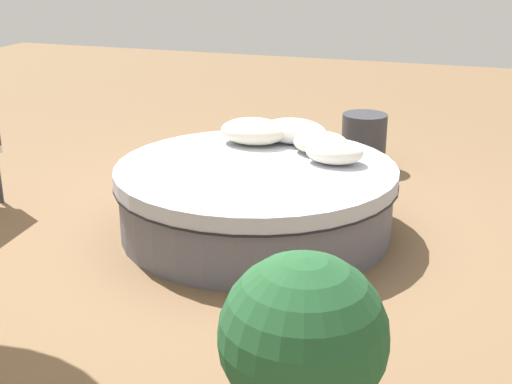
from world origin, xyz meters
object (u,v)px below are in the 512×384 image
round_bed (256,198)px  throw_pillow_2 (294,131)px  throw_pillow_3 (253,131)px  throw_pillow_1 (320,142)px  side_table (364,141)px  throw_pillow_0 (334,152)px  planter (303,350)px

round_bed → throw_pillow_2: (-0.09, -0.65, 0.35)m
throw_pillow_3 → throw_pillow_2: bearing=-158.8°
throw_pillow_1 → side_table: bearing=-94.2°
round_bed → throw_pillow_0: bearing=-156.4°
throw_pillow_0 → side_table: 1.60m
throw_pillow_1 → planter: planter is taller
planter → throw_pillow_1: bearing=-77.3°
round_bed → throw_pillow_1: bearing=-127.2°
throw_pillow_2 → throw_pillow_3: 0.32m
throw_pillow_2 → side_table: size_ratio=1.03×
throw_pillow_0 → throw_pillow_3: 0.78m
side_table → planter: bearing=97.3°
round_bed → throw_pillow_0: (-0.52, -0.23, 0.33)m
throw_pillow_0 → throw_pillow_2: size_ratio=0.80×
throw_pillow_2 → planter: size_ratio=0.56×
throw_pillow_3 → planter: bearing=112.8°
throw_pillow_3 → planter: 3.03m
round_bed → throw_pillow_0: size_ratio=4.84×
side_table → throw_pillow_1: bearing=85.8°
planter → throw_pillow_3: bearing=-67.2°
throw_pillow_0 → throw_pillow_3: throw_pillow_3 is taller
side_table → throw_pillow_2: bearing=72.5°
throw_pillow_0 → throw_pillow_2: 0.60m
throw_pillow_1 → throw_pillow_2: size_ratio=0.79×
round_bed → planter: 2.48m
throw_pillow_2 → planter: 3.04m
throw_pillow_1 → throw_pillow_2: 0.32m
throw_pillow_0 → planter: (-0.45, 2.49, -0.04)m
round_bed → throw_pillow_1: size_ratio=4.92×
round_bed → side_table: (-0.45, -1.79, -0.00)m
throw_pillow_1 → throw_pillow_3: bearing=-6.4°
throw_pillow_0 → throw_pillow_1: bearing=-56.2°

